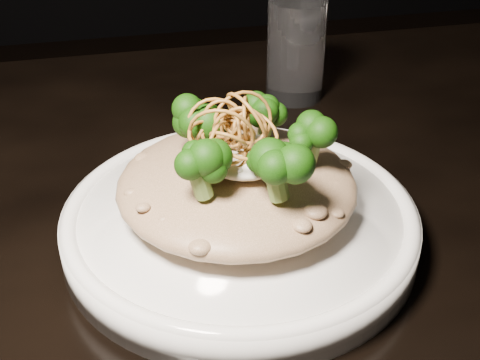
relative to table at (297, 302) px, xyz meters
name	(u,v)px	position (x,y,z in m)	size (l,w,h in m)	color
table	(297,302)	(0.00, 0.00, 0.00)	(1.10, 0.80, 0.75)	black
plate	(240,225)	(-0.05, -0.01, 0.10)	(0.27, 0.27, 0.03)	white
risotto	(237,185)	(-0.05, 0.00, 0.13)	(0.18, 0.18, 0.04)	brown
broccoli	(244,144)	(-0.05, -0.01, 0.17)	(0.11, 0.11, 0.04)	black
cheese	(244,156)	(-0.05, -0.01, 0.16)	(0.06, 0.06, 0.02)	white
shallots	(232,126)	(-0.06, -0.01, 0.18)	(0.05, 0.05, 0.03)	brown
drinking_glass	(296,50)	(0.06, 0.23, 0.14)	(0.06, 0.06, 0.11)	white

